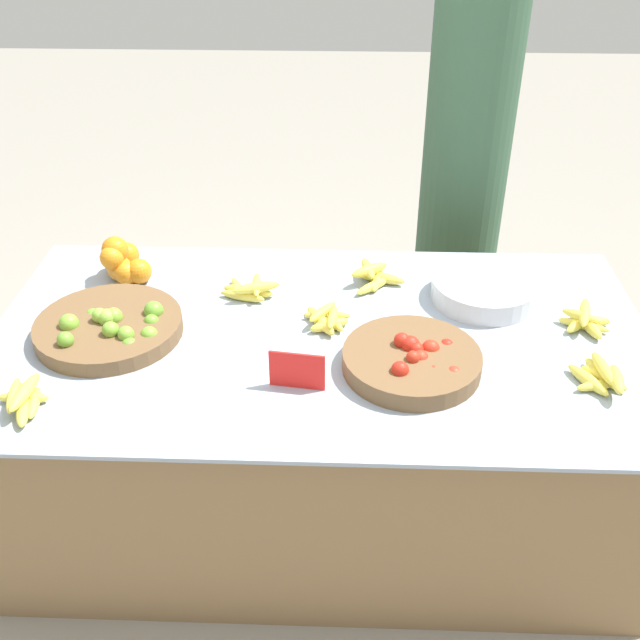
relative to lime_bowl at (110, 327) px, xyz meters
The scene contains 14 objects.
ground_plane 0.89m from the lime_bowl, ahead, with size 12.00×12.00×0.00m, color gray.
market_table 0.69m from the lime_bowl, ahead, with size 1.88×1.03×0.64m.
lime_bowl is the anchor object (origin of this frame).
tomato_basket 0.86m from the lime_bowl, ahead, with size 0.37×0.37×0.09m.
orange_pile 0.33m from the lime_bowl, 97.76° to the left, with size 0.17×0.19×0.14m.
metal_bowl 1.11m from the lime_bowl, 12.18° to the left, with size 0.32×0.32×0.07m.
price_sign 0.59m from the lime_bowl, 21.99° to the right, with size 0.14×0.03×0.11m.
banana_bunch_front_center 0.43m from the lime_bowl, 30.94° to the left, with size 0.19×0.15×0.06m.
banana_bunch_front_right 0.82m from the lime_bowl, 22.73° to the left, with size 0.18×0.18×0.06m.
banana_bunch_back_center 0.35m from the lime_bowl, 111.62° to the right, with size 0.13×0.18×0.06m.
banana_bunch_front_left 1.36m from the lime_bowl, ahead, with size 0.15×0.18×0.06m.
banana_bunch_middle_left 0.62m from the lime_bowl, ahead, with size 0.14×0.16×0.05m.
banana_bunch_middle_right 1.34m from the lime_bowl, ahead, with size 0.15×0.19×0.06m.
vendor_person 1.45m from the lime_bowl, 40.31° to the left, with size 0.32×0.32×1.70m.
Camera 1 is at (0.06, -1.76, 1.84)m, focal length 42.00 mm.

